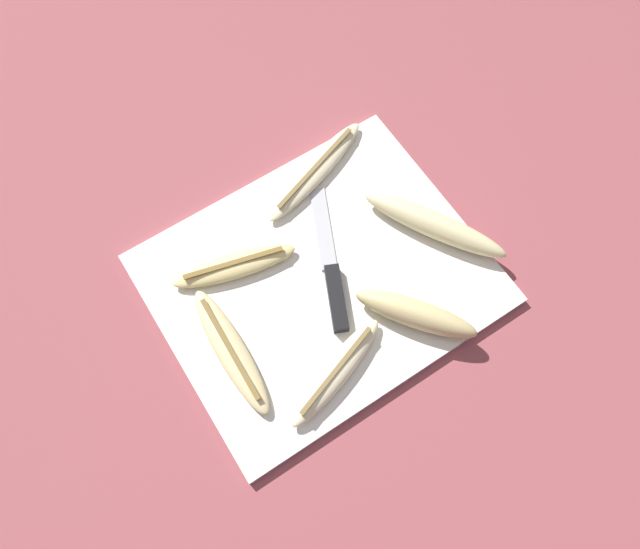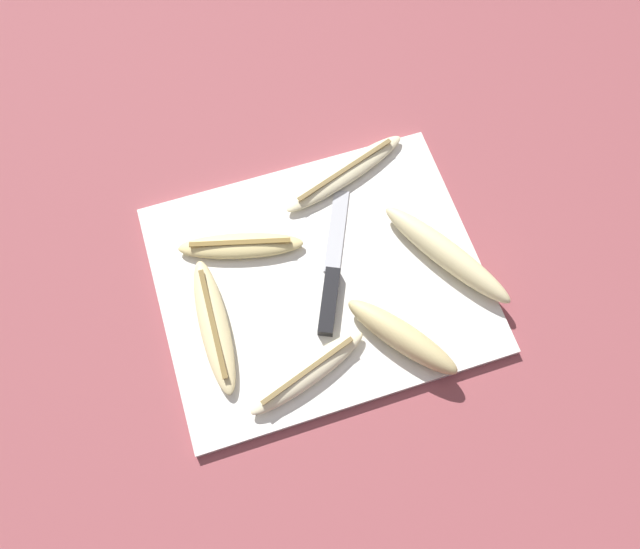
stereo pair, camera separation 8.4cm
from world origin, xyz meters
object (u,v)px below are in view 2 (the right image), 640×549
(banana_bright_far, at_px, (308,372))
(banana_spotted_left, at_px, (402,337))
(banana_pale_long, at_px, (345,173))
(banana_soft_right, at_px, (446,254))
(knife, at_px, (329,287))
(banana_golden_short, at_px, (241,246))
(banana_ripe_center, at_px, (214,325))

(banana_bright_far, bearing_deg, banana_spotted_left, 2.58)
(banana_pale_long, distance_m, banana_soft_right, 0.19)
(banana_spotted_left, bearing_deg, knife, 123.79)
(banana_pale_long, distance_m, banana_golden_short, 0.19)
(knife, relative_size, banana_spotted_left, 1.36)
(banana_pale_long, xyz_separation_m, banana_soft_right, (0.09, -0.17, 0.01))
(knife, relative_size, banana_golden_short, 1.18)
(banana_pale_long, relative_size, banana_spotted_left, 1.35)
(banana_bright_far, bearing_deg, banana_soft_right, 23.11)
(banana_soft_right, bearing_deg, banana_ripe_center, 179.93)
(banana_spotted_left, xyz_separation_m, banana_soft_right, (0.10, 0.09, -0.00))
(banana_bright_far, xyz_separation_m, banana_soft_right, (0.23, 0.10, 0.01))
(banana_golden_short, relative_size, banana_ripe_center, 0.92)
(banana_golden_short, height_order, banana_soft_right, banana_soft_right)
(banana_pale_long, bearing_deg, banana_bright_far, -117.68)
(banana_golden_short, bearing_deg, knife, -43.81)
(banana_soft_right, bearing_deg, banana_pale_long, 117.80)
(banana_bright_far, height_order, banana_ripe_center, same)
(banana_bright_far, bearing_deg, banana_golden_short, 100.12)
(knife, bearing_deg, banana_spotted_left, -31.36)
(banana_ripe_center, bearing_deg, banana_soft_right, -0.07)
(knife, relative_size, banana_pale_long, 1.00)
(banana_pale_long, distance_m, banana_ripe_center, 0.29)
(knife, height_order, banana_pale_long, banana_pale_long)
(knife, xyz_separation_m, banana_ripe_center, (-0.16, -0.01, 0.00))
(knife, distance_m, banana_pale_long, 0.18)
(knife, bearing_deg, banana_golden_short, 161.04)
(banana_bright_far, bearing_deg, banana_ripe_center, 135.27)
(banana_ripe_center, bearing_deg, banana_pale_long, 35.20)
(banana_golden_short, xyz_separation_m, banana_ripe_center, (-0.06, -0.10, 0.00))
(banana_golden_short, relative_size, banana_soft_right, 0.88)
(knife, height_order, banana_soft_right, banana_soft_right)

